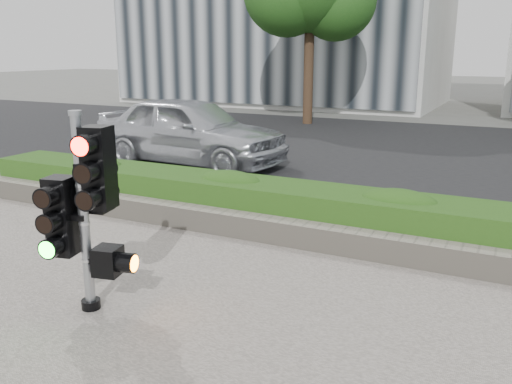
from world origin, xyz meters
TOP-DOWN VIEW (x-y plane):
  - ground at (0.00, 0.00)m, footprint 120.00×120.00m
  - road at (0.00, 10.00)m, footprint 60.00×13.00m
  - curb at (0.00, 3.15)m, footprint 60.00×0.25m
  - stone_wall at (0.00, 1.90)m, footprint 12.00×0.32m
  - hedge at (0.00, 2.55)m, footprint 12.00×1.00m
  - traffic_signal at (-0.97, -0.86)m, footprint 0.76×0.62m
  - car_silver at (-4.29, 6.10)m, footprint 4.97×2.26m

SIDE VIEW (x-z plane):
  - ground at x=0.00m, z-range 0.00..0.00m
  - road at x=0.00m, z-range 0.00..0.02m
  - curb at x=0.00m, z-range 0.00..0.12m
  - stone_wall at x=0.00m, z-range 0.03..0.37m
  - hedge at x=0.00m, z-range 0.03..0.71m
  - car_silver at x=-4.29m, z-range 0.02..1.67m
  - traffic_signal at x=-0.97m, z-range 0.14..2.25m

